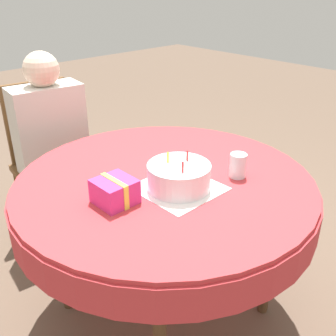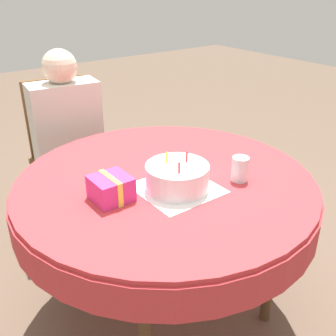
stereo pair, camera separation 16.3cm
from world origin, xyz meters
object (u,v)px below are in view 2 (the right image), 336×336
object	(u,v)px
birthday_cake	(177,177)
gift_box	(111,188)
drinking_glass	(240,169)
person	(68,129)
chair	(67,151)

from	to	relation	value
birthday_cake	gift_box	xyz separation A→B (m)	(-0.25, 0.09, -0.01)
drinking_glass	person	bearing A→B (deg)	103.78
person	drinking_glass	distance (m)	1.17
gift_box	chair	bearing A→B (deg)	76.73
person	birthday_cake	world-z (taller)	person
birthday_cake	drinking_glass	size ratio (longest dim) A/B	2.44
chair	birthday_cake	bearing A→B (deg)	-82.08
person	drinking_glass	world-z (taller)	person
chair	gift_box	distance (m)	1.11
person	gift_box	distance (m)	0.98
chair	person	size ratio (longest dim) A/B	0.82
gift_box	drinking_glass	bearing A→B (deg)	-20.05
chair	person	world-z (taller)	person
chair	drinking_glass	xyz separation A→B (m)	(0.26, -1.23, 0.29)
person	birthday_cake	size ratio (longest dim) A/B	4.56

